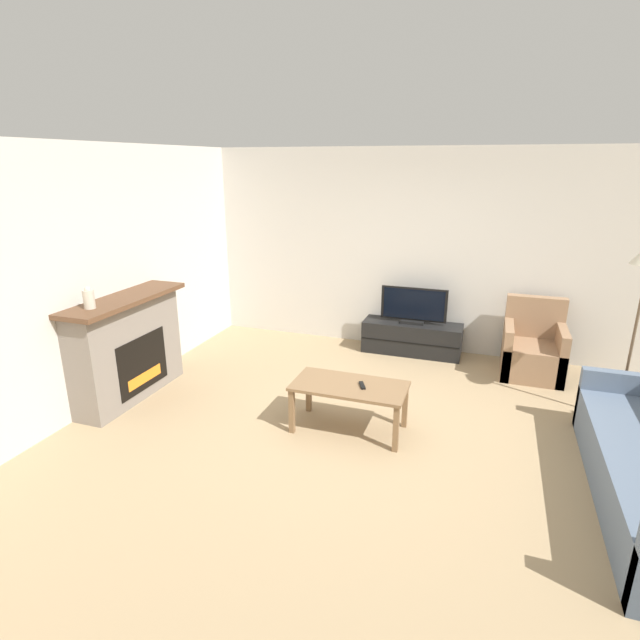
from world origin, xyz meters
TOP-DOWN VIEW (x-y plane):
  - ground_plane at (0.00, 0.00)m, footprint 24.00×24.00m
  - wall_back at (0.00, 2.55)m, footprint 12.00×0.06m
  - wall_left at (-2.94, 0.00)m, footprint 0.06×12.00m
  - fireplace at (-2.72, -0.08)m, footprint 0.49×1.52m
  - mantel_vase_left at (-2.71, -0.53)m, footprint 0.11×0.11m
  - tv_stand at (0.01, 2.27)m, footprint 1.32×0.42m
  - tv at (0.01, 2.27)m, footprint 0.88×0.18m
  - armchair at (1.51, 2.06)m, footprint 0.70×0.76m
  - coffee_table at (-0.23, 0.01)m, footprint 1.09×0.55m
  - remote at (-0.11, 0.01)m, footprint 0.10×0.15m

SIDE VIEW (x-z plane):
  - ground_plane at x=0.00m, z-range 0.00..0.00m
  - tv_stand at x=0.01m, z-range 0.00..0.43m
  - armchair at x=1.51m, z-range -0.16..0.75m
  - coffee_table at x=-0.23m, z-range 0.18..0.66m
  - remote at x=-0.11m, z-range 0.48..0.50m
  - fireplace at x=-2.72m, z-range 0.01..1.16m
  - tv at x=0.01m, z-range 0.41..0.90m
  - mantel_vase_left at x=-2.71m, z-range 1.14..1.36m
  - wall_back at x=0.00m, z-range 0.00..2.70m
  - wall_left at x=-2.94m, z-range 0.00..2.70m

